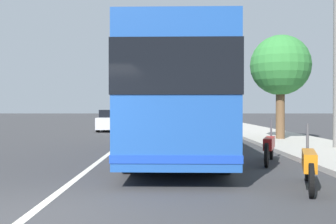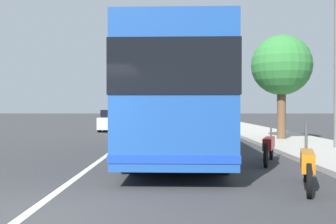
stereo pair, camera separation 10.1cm
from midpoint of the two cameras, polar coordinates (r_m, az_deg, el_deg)
ground_plane at (r=6.11m, az=-20.84°, el=-14.48°), size 220.00×220.00×0.00m
sidewalk_curb at (r=16.55m, az=19.74°, el=-4.71°), size 110.00×3.60×0.14m
lane_divider_line at (r=15.73m, az=-7.71°, el=-5.19°), size 110.00×0.16×0.01m
coach_bus at (r=13.12m, az=1.08°, el=2.35°), size 11.56×2.86×3.52m
motorcycle_mid_row at (r=8.17m, az=19.69°, el=-7.28°), size 2.20×0.75×1.26m
motorcycle_by_tree at (r=11.54m, az=14.41°, el=-4.92°), size 2.25×0.85×1.28m
car_behind_bus at (r=27.35m, az=-8.28°, el=-1.29°), size 4.54×2.02×1.46m
car_ahead_same_lane at (r=51.69m, az=-4.52°, el=-0.41°), size 4.18×2.05×1.47m
roadside_tree_mid_block at (r=19.18m, az=16.05°, el=6.51°), size 2.84×2.84×5.04m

